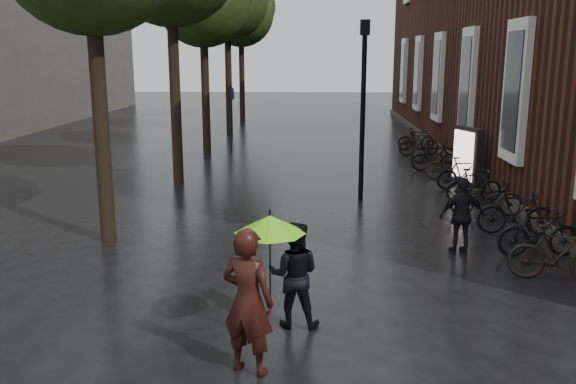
# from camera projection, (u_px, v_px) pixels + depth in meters

# --- Properties ---
(person_burgundy) EXTENTS (0.81, 0.68, 1.89)m
(person_burgundy) POSITION_uv_depth(u_px,v_px,m) (248.00, 301.00, 7.51)
(person_burgundy) COLOR black
(person_burgundy) RESTS_ON ground
(person_black) EXTENTS (0.81, 0.66, 1.58)m
(person_black) POSITION_uv_depth(u_px,v_px,m) (294.00, 274.00, 8.87)
(person_black) COLOR black
(person_black) RESTS_ON ground
(lime_umbrella) EXTENTS (0.97, 0.97, 1.44)m
(lime_umbrella) POSITION_uv_depth(u_px,v_px,m) (270.00, 224.00, 8.09)
(lime_umbrella) COLOR black
(lime_umbrella) RESTS_ON ground
(pedestrian_walking) EXTENTS (0.96, 0.51, 1.56)m
(pedestrian_walking) POSITION_uv_depth(u_px,v_px,m) (462.00, 216.00, 12.13)
(pedestrian_walking) COLOR black
(pedestrian_walking) RESTS_ON ground
(parked_bicycles) EXTENTS (2.08, 15.77, 1.03)m
(parked_bicycles) POSITION_uv_depth(u_px,v_px,m) (463.00, 176.00, 17.64)
(parked_bicycles) COLOR black
(parked_bicycles) RESTS_ON ground
(ad_lightbox) EXTENTS (0.28, 1.19, 1.80)m
(ad_lightbox) POSITION_uv_depth(u_px,v_px,m) (467.00, 157.00, 18.33)
(ad_lightbox) COLOR black
(ad_lightbox) RESTS_ON ground
(lamp_post) EXTENTS (0.25, 0.25, 4.80)m
(lamp_post) POSITION_uv_depth(u_px,v_px,m) (363.00, 93.00, 16.11)
(lamp_post) COLOR black
(lamp_post) RESTS_ON ground
(cycle_sign) EXTENTS (0.14, 0.48, 2.65)m
(cycle_sign) POSITION_uv_depth(u_px,v_px,m) (232.00, 110.00, 24.11)
(cycle_sign) COLOR #262628
(cycle_sign) RESTS_ON ground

